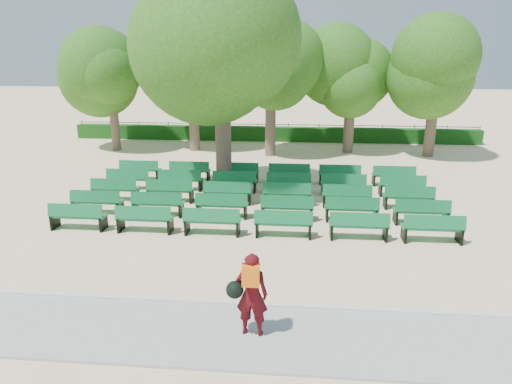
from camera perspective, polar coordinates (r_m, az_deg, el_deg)
ground at (r=16.31m, az=-0.65°, el=-2.64°), size 120.00×120.00×0.00m
paving at (r=9.72m, az=-5.30°, el=-17.27°), size 30.00×2.20×0.06m
curb at (r=10.66m, az=-4.16°, el=-13.73°), size 30.00×0.12×0.10m
hedge at (r=29.75m, az=2.11°, el=7.27°), size 26.00×0.70×0.90m
fence at (r=30.22m, az=2.15°, el=6.56°), size 26.00×0.10×1.02m
tree_line at (r=25.91m, az=1.61°, el=4.80°), size 21.80×6.80×7.04m
bench_array at (r=17.25m, az=0.22°, el=-1.21°), size 1.82×0.65×1.13m
tree_among at (r=18.27m, az=-4.32°, el=16.20°), size 5.89×5.89×7.92m
person at (r=9.17m, az=-0.71°, el=-12.54°), size 0.84×0.52×1.76m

